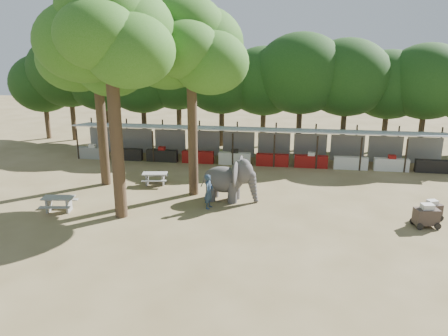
# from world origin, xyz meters

# --- Properties ---
(ground) EXTENTS (100.00, 100.00, 0.00)m
(ground) POSITION_xyz_m (0.00, 0.00, 0.00)
(ground) COLOR brown
(ground) RESTS_ON ground
(vendor_stalls) EXTENTS (28.00, 2.99, 2.80)m
(vendor_stalls) POSITION_xyz_m (-0.00, 13.84, 1.18)
(vendor_stalls) COLOR #B1B3B9
(vendor_stalls) RESTS_ON ground
(yard_tree_left) EXTENTS (7.10, 6.90, 11.02)m
(yard_tree_left) POSITION_xyz_m (-9.13, 7.19, 8.20)
(yard_tree_left) COLOR #332316
(yard_tree_left) RESTS_ON ground
(yard_tree_center) EXTENTS (7.10, 6.90, 12.04)m
(yard_tree_center) POSITION_xyz_m (-6.13, 2.19, 9.21)
(yard_tree_center) COLOR #332316
(yard_tree_center) RESTS_ON ground
(yard_tree_back) EXTENTS (7.10, 6.90, 11.36)m
(yard_tree_back) POSITION_xyz_m (-3.13, 6.19, 8.54)
(yard_tree_back) COLOR #332316
(yard_tree_back) RESTS_ON ground
(backdrop_trees) EXTENTS (46.46, 5.95, 8.33)m
(backdrop_trees) POSITION_xyz_m (0.00, 19.00, 5.51)
(backdrop_trees) COLOR #332316
(backdrop_trees) RESTS_ON ground
(elephant) EXTENTS (3.34, 2.53, 2.52)m
(elephant) POSITION_xyz_m (-0.71, 5.26, 1.26)
(elephant) COLOR #3D3A3B
(elephant) RESTS_ON ground
(handler) EXTENTS (0.58, 0.77, 1.93)m
(handler) POSITION_xyz_m (-1.67, 3.85, 0.97)
(handler) COLOR #26384C
(handler) RESTS_ON ground
(picnic_table_near) EXTENTS (1.84, 1.70, 0.82)m
(picnic_table_near) POSITION_xyz_m (-9.59, 2.13, 0.54)
(picnic_table_near) COLOR gray
(picnic_table_near) RESTS_ON ground
(picnic_table_far) EXTENTS (1.77, 1.64, 0.78)m
(picnic_table_far) POSITION_xyz_m (-5.83, 7.35, 0.51)
(picnic_table_far) COLOR gray
(picnic_table_far) RESTS_ON ground
(cart_front) EXTENTS (1.37, 1.03, 1.20)m
(cart_front) POSITION_xyz_m (9.41, 2.96, 0.59)
(cart_front) COLOR #332721
(cart_front) RESTS_ON ground
(cart_back) EXTENTS (1.24, 1.02, 1.05)m
(cart_back) POSITION_xyz_m (9.96, 4.02, 0.52)
(cart_back) COLOR #332721
(cart_back) RESTS_ON ground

